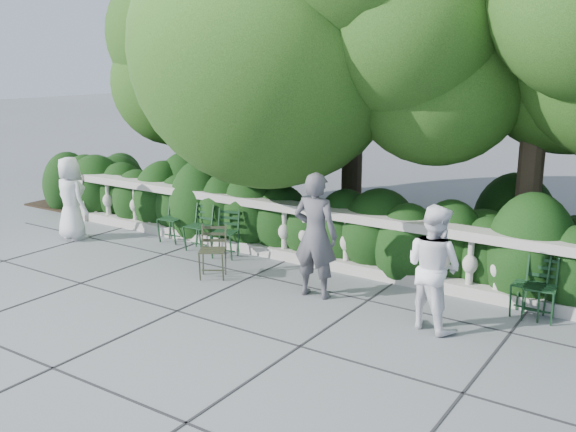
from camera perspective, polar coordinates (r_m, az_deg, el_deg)
The scene contains 13 objects.
ground at distance 9.40m, azimuth -3.41°, elevation -7.15°, with size 90.00×90.00×0.00m, color #5B5E63.
balustrade at distance 10.66m, azimuth 2.39°, elevation -1.83°, with size 12.00×0.44×1.00m.
shrub_hedge at distance 11.80m, azimuth 5.40°, elevation -2.78°, with size 15.00×2.60×1.70m, color black, non-canonical shape.
tree_canopy at distance 11.19m, azimuth 9.59°, elevation 16.72°, with size 15.04×6.52×6.78m.
chair_a at distance 12.19m, azimuth -10.63°, elevation -2.41°, with size 0.44×0.48×0.84m, color black, non-canonical shape.
chair_b at distance 11.57m, azimuth -8.36°, elevation -3.20°, with size 0.44×0.48×0.84m, color black, non-canonical shape.
chair_c at distance 11.10m, azimuth -5.88°, elevation -3.87°, with size 0.44×0.48×0.84m, color black, non-canonical shape.
chair_e at distance 9.14m, azimuth 20.18°, elevation -8.64°, with size 0.44×0.48×0.84m, color black, non-canonical shape.
chair_f at distance 9.08m, azimuth 21.16°, elevation -8.89°, with size 0.44×0.48×0.84m, color black, non-canonical shape.
chair_weathered at distance 10.09m, azimuth -6.78°, elevation -5.72°, with size 0.44×0.48×0.84m, color black, non-canonical shape.
person_businessman at distance 12.79m, azimuth -18.74°, elevation 1.49°, with size 0.77×0.50×1.58m, color silver.
person_woman_grey at distance 9.14m, azimuth 2.45°, elevation -1.72°, with size 0.67×0.44×1.83m, color #46454A.
person_casual_man at distance 8.30m, azimuth 12.80°, elevation -4.45°, with size 0.79×0.61×1.62m, color white.
Camera 1 is at (5.32, -6.98, 3.36)m, focal length 40.00 mm.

